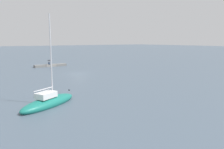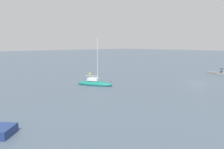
# 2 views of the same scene
# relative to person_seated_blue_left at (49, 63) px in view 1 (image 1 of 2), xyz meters

# --- Properties ---
(ground_plane) EXTENTS (500.00, 500.00, 0.00)m
(ground_plane) POSITION_rel_person_seated_blue_left_xyz_m (-0.36, 15.94, -0.86)
(ground_plane) COLOR #475666
(seawall_pier) EXTENTS (8.53, 1.61, 0.60)m
(seawall_pier) POSITION_rel_person_seated_blue_left_xyz_m (-0.36, -0.07, -0.55)
(seawall_pier) COLOR slate
(seawall_pier) RESTS_ON ground_plane
(person_seated_blue_left) EXTENTS (0.46, 0.65, 0.73)m
(person_seated_blue_left) POSITION_rel_person_seated_blue_left_xyz_m (0.00, 0.00, 0.00)
(person_seated_blue_left) COLOR #1E2333
(person_seated_blue_left) RESTS_ON seawall_pier
(umbrella_open_black) EXTENTS (1.14, 1.14, 1.26)m
(umbrella_open_black) POSITION_rel_person_seated_blue_left_xyz_m (-0.01, -0.03, 0.85)
(umbrella_open_black) COLOR black
(umbrella_open_black) RESTS_ON seawall_pier
(sailboat_teal_far) EXTENTS (7.77, 5.39, 10.00)m
(sailboat_teal_far) POSITION_rel_person_seated_blue_left_xyz_m (13.13, 34.63, -0.48)
(sailboat_teal_far) COLOR #197266
(sailboat_teal_far) RESTS_ON ground_plane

